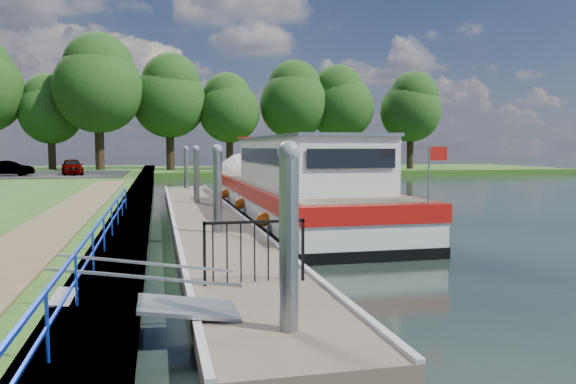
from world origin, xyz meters
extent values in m
plane|color=black|center=(0.00, 0.00, 0.00)|extent=(160.00, 160.00, 0.00)
cube|color=#473D2D|center=(-2.55, 15.00, 0.39)|extent=(1.10, 90.00, 0.78)
cube|color=#285016|center=(12.00, 52.00, 0.30)|extent=(60.00, 18.00, 0.60)
cube|color=brown|center=(-4.40, 8.00, 0.80)|extent=(1.60, 40.00, 0.05)
cube|color=black|center=(-11.00, 38.00, 0.81)|extent=(14.00, 12.00, 0.06)
cube|color=#0C2DBF|center=(-2.75, 3.00, 1.48)|extent=(0.04, 18.00, 0.04)
cube|color=#0C2DBF|center=(-2.75, 3.00, 1.12)|extent=(0.03, 18.00, 0.03)
cylinder|color=#0C2DBF|center=(-2.75, -2.00, 1.14)|extent=(0.04, 0.04, 0.72)
cylinder|color=#0C2DBF|center=(-2.75, 0.00, 1.14)|extent=(0.04, 0.04, 0.72)
cylinder|color=#0C2DBF|center=(-2.75, 2.00, 1.14)|extent=(0.04, 0.04, 0.72)
cylinder|color=#0C2DBF|center=(-2.75, 4.00, 1.14)|extent=(0.04, 0.04, 0.72)
cylinder|color=#0C2DBF|center=(-2.75, 6.00, 1.14)|extent=(0.04, 0.04, 0.72)
cylinder|color=#0C2DBF|center=(-2.75, 8.00, 1.14)|extent=(0.04, 0.04, 0.72)
cylinder|color=#0C2DBF|center=(-2.75, 10.00, 1.14)|extent=(0.04, 0.04, 0.72)
cylinder|color=#0C2DBF|center=(-2.75, 12.00, 1.14)|extent=(0.04, 0.04, 0.72)
cube|color=brown|center=(0.00, 13.00, 0.28)|extent=(2.50, 30.00, 0.24)
cube|color=#9EA0A3|center=(0.00, 1.00, 0.05)|extent=(2.30, 5.00, 0.30)
cube|color=#9EA0A3|center=(0.00, 9.00, 0.05)|extent=(2.30, 5.00, 0.30)
cube|color=#9EA0A3|center=(0.00, 17.00, 0.05)|extent=(2.30, 5.00, 0.30)
cube|color=#9EA0A3|center=(0.00, 25.00, 0.05)|extent=(2.30, 5.00, 0.30)
cube|color=#9EA0A3|center=(1.19, 13.00, 0.43)|extent=(0.12, 30.00, 0.06)
cube|color=#9EA0A3|center=(-1.19, 13.00, 0.43)|extent=(0.12, 30.00, 0.06)
cylinder|color=gray|center=(0.00, -0.50, 1.10)|extent=(0.26, 0.26, 3.40)
sphere|color=gray|center=(0.00, -0.50, 2.80)|extent=(0.30, 0.30, 0.30)
cylinder|color=gray|center=(0.00, 8.50, 1.10)|extent=(0.26, 0.26, 3.40)
sphere|color=gray|center=(0.00, 8.50, 2.80)|extent=(0.30, 0.30, 0.30)
cylinder|color=gray|center=(0.00, 17.50, 1.10)|extent=(0.26, 0.26, 3.40)
sphere|color=gray|center=(0.00, 17.50, 2.80)|extent=(0.30, 0.30, 0.30)
cylinder|color=gray|center=(0.00, 26.50, 1.10)|extent=(0.26, 0.26, 3.40)
sphere|color=gray|center=(0.00, 26.50, 2.80)|extent=(0.30, 0.30, 0.30)
cube|color=#A5A8AD|center=(-1.85, 0.50, 0.60)|extent=(2.58, 1.00, 0.43)
cube|color=#A5A8AD|center=(-1.85, 0.02, 1.10)|extent=(2.58, 0.04, 0.41)
cube|color=#A5A8AD|center=(-1.85, 0.98, 1.10)|extent=(2.58, 0.04, 0.41)
cube|color=black|center=(-0.90, 2.20, 0.98)|extent=(0.05, 0.05, 1.15)
cube|color=black|center=(0.90, 2.20, 0.98)|extent=(0.05, 0.05, 1.15)
cube|color=black|center=(0.00, 2.20, 1.52)|extent=(1.85, 0.05, 0.05)
cube|color=black|center=(-0.75, 2.20, 0.98)|extent=(0.02, 0.02, 1.10)
cube|color=black|center=(-0.50, 2.20, 0.98)|extent=(0.02, 0.02, 1.10)
cube|color=black|center=(-0.25, 2.20, 0.98)|extent=(0.02, 0.02, 1.10)
cube|color=black|center=(0.00, 2.20, 0.98)|extent=(0.02, 0.02, 1.10)
cube|color=black|center=(0.25, 2.20, 0.98)|extent=(0.02, 0.02, 1.10)
cube|color=black|center=(0.50, 2.20, 0.98)|extent=(0.02, 0.02, 1.10)
cube|color=black|center=(0.75, 2.20, 0.98)|extent=(0.02, 0.02, 1.10)
cube|color=black|center=(3.60, 15.20, 0.02)|extent=(4.00, 20.00, 0.55)
cube|color=silver|center=(3.60, 15.20, 0.62)|extent=(3.96, 19.90, 0.65)
cube|color=#A5100B|center=(3.60, 15.20, 1.18)|extent=(4.04, 20.00, 0.48)
cube|color=brown|center=(3.60, 15.20, 1.42)|extent=(3.68, 19.20, 0.04)
cone|color=silver|center=(3.60, 25.60, 0.55)|extent=(4.00, 1.50, 4.00)
cube|color=silver|center=(3.60, 12.70, 2.30)|extent=(3.00, 11.00, 1.75)
cube|color=gray|center=(3.60, 12.70, 3.22)|extent=(3.10, 11.20, 0.10)
cube|color=black|center=(2.08, 12.70, 2.55)|extent=(0.04, 10.00, 0.55)
cube|color=black|center=(5.12, 12.70, 2.55)|extent=(0.04, 10.00, 0.55)
cube|color=black|center=(3.60, 18.25, 2.55)|extent=(2.60, 0.04, 0.55)
cube|color=black|center=(3.60, 7.15, 2.55)|extent=(2.60, 0.04, 0.55)
cube|color=#A5100B|center=(3.60, 17.90, 3.30)|extent=(3.20, 1.60, 0.06)
cylinder|color=gray|center=(5.10, 5.50, 2.15)|extent=(0.05, 0.05, 1.50)
cube|color=#A5100B|center=(5.35, 5.50, 2.70)|extent=(0.50, 0.02, 0.35)
sphere|color=#CE530B|center=(1.48, 9.20, 0.65)|extent=(0.44, 0.44, 0.44)
sphere|color=#CE530B|center=(1.48, 14.20, 0.65)|extent=(0.44, 0.44, 0.44)
sphere|color=#CE530B|center=(1.48, 19.20, 0.65)|extent=(0.44, 0.44, 0.44)
imported|color=#594C47|center=(2.40, 7.95, 2.30)|extent=(0.64, 0.74, 1.72)
cylinder|color=#332316|center=(-11.50, 49.87, 2.15)|extent=(0.70, 0.70, 3.10)
sphere|color=#173A11|center=(-11.50, 49.87, 6.11)|extent=(5.85, 5.85, 5.85)
sphere|color=#173A11|center=(-11.67, 50.04, 7.57)|extent=(4.65, 4.65, 4.65)
cylinder|color=#332316|center=(-6.89, 47.36, 2.75)|extent=(0.84, 0.84, 4.29)
sphere|color=#173A11|center=(-6.89, 47.36, 8.23)|extent=(8.10, 8.10, 8.10)
sphere|color=#173A11|center=(-6.84, 47.51, 10.25)|extent=(6.44, 6.44, 6.44)
cylinder|color=#332316|center=(-0.41, 49.36, 2.52)|extent=(0.79, 0.79, 3.83)
sphere|color=#173A11|center=(-0.41, 49.36, 7.42)|extent=(7.24, 7.24, 7.24)
sphere|color=#173A11|center=(-0.22, 49.13, 9.23)|extent=(5.75, 5.75, 5.75)
cylinder|color=#332316|center=(5.49, 49.09, 2.23)|extent=(0.72, 0.72, 3.26)
sphere|color=#173A11|center=(5.49, 49.09, 6.40)|extent=(6.16, 6.16, 6.16)
sphere|color=#173A11|center=(5.30, 49.34, 7.93)|extent=(4.89, 4.89, 4.89)
cylinder|color=#332316|center=(12.25, 49.38, 2.49)|extent=(0.78, 0.78, 3.77)
sphere|color=#173A11|center=(12.25, 49.38, 7.31)|extent=(7.13, 7.13, 7.13)
sphere|color=#173A11|center=(12.38, 49.62, 9.09)|extent=(5.66, 5.66, 5.66)
cylinder|color=#332316|center=(17.42, 49.40, 2.42)|extent=(0.77, 0.77, 3.65)
sphere|color=#173A11|center=(17.42, 49.40, 7.09)|extent=(6.89, 6.89, 6.89)
sphere|color=#173A11|center=(17.07, 49.41, 8.81)|extent=(5.47, 5.47, 5.47)
cylinder|color=#332316|center=(24.52, 47.52, 2.30)|extent=(0.74, 0.74, 3.41)
sphere|color=#173A11|center=(24.52, 47.52, 6.66)|extent=(6.43, 6.43, 6.43)
sphere|color=#173A11|center=(24.75, 47.30, 8.26)|extent=(5.11, 5.11, 5.11)
imported|color=#999999|center=(-7.86, 36.63, 1.44)|extent=(2.09, 3.77, 1.21)
imported|color=#999999|center=(-12.00, 35.72, 1.37)|extent=(3.33, 1.40, 1.07)
camera|label=1|loc=(-1.69, -7.68, 2.86)|focal=35.00mm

